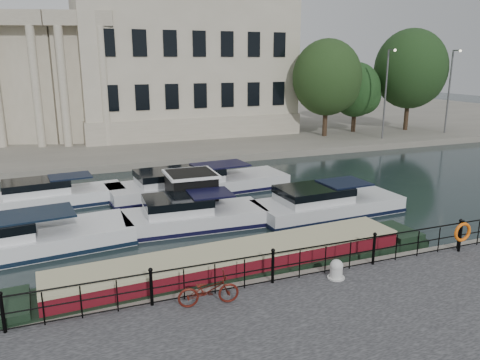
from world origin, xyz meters
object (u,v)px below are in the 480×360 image
(life_ring_post, at_px, (462,233))
(narrowboat, at_px, (236,271))
(bicycle, at_px, (208,290))
(mooring_bollard, at_px, (336,269))
(harbour_hut, at_px, (191,194))

(life_ring_post, distance_m, narrowboat, 8.77)
(bicycle, distance_m, narrowboat, 2.90)
(life_ring_post, height_order, narrowboat, life_ring_post)
(mooring_bollard, distance_m, life_ring_post, 5.68)
(bicycle, bearing_deg, life_ring_post, -81.58)
(bicycle, height_order, harbour_hut, harbour_hut)
(narrowboat, bearing_deg, harbour_hut, 82.53)
(narrowboat, bearing_deg, bicycle, -130.67)
(narrowboat, distance_m, harbour_hut, 8.16)
(bicycle, distance_m, mooring_bollard, 4.56)
(harbour_hut, bearing_deg, bicycle, -101.66)
(bicycle, bearing_deg, mooring_bollard, -81.63)
(bicycle, distance_m, life_ring_post, 10.22)
(mooring_bollard, xyz_separation_m, harbour_hut, (-2.21, 10.22, 0.09))
(life_ring_post, xyz_separation_m, harbour_hut, (-7.87, 10.05, -0.39))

